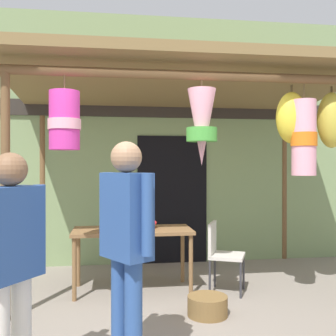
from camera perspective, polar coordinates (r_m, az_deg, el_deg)
The scene contains 9 objects.
ground_plane at distance 4.33m, azimuth -0.48°, elevation -20.36°, with size 30.00×30.00×0.00m, color gray.
shop_facade at distance 6.38m, azimuth -3.23°, elevation 4.01°, with size 11.96×0.29×3.88m.
market_stall_canopy at distance 5.16m, azimuth 2.99°, elevation 10.31°, with size 4.36×2.64×2.77m.
display_table at distance 4.96m, azimuth -5.09°, elevation -9.59°, with size 1.44×0.66×0.76m.
flower_heap_on_table at distance 5.00m, azimuth -4.83°, elevation -7.83°, with size 0.59×0.41×0.13m.
folding_chair at distance 4.98m, azimuth 7.55°, elevation -11.58°, with size 0.53×0.53×0.84m.
wicker_basket_spare at distance 4.32m, azimuth 5.67°, elevation -19.01°, with size 0.41×0.41×0.20m, color brown.
customer_foreground at distance 2.82m, azimuth -21.59°, elevation -11.53°, with size 0.41×0.50×1.62m.
shopper_by_bananas at distance 3.01m, azimuth -5.97°, elevation -9.55°, with size 0.40×0.51×1.71m.
Camera 1 is at (-0.53, -4.02, 1.53)m, focal length 42.65 mm.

